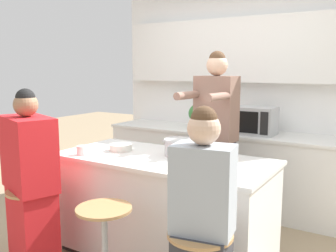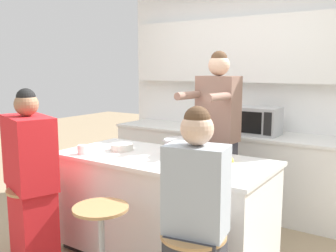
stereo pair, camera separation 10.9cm
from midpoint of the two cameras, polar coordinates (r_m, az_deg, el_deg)
wall_back at (r=4.62m, az=12.59°, el=7.70°), size 3.31×0.22×2.70m
back_counter at (r=4.49m, az=10.72°, el=-6.45°), size 3.08×0.63×0.89m
kitchen_island at (r=3.24m, az=0.14°, el=-12.29°), size 1.82×0.84×0.88m
bar_stool_leftmost at (r=3.23m, az=-18.83°, el=-14.13°), size 0.38×0.38×0.69m
bar_stool_center at (r=2.74m, az=-8.88°, el=-18.07°), size 0.38×0.38×0.69m
person_cooking at (r=3.62m, az=8.33°, el=-2.81°), size 0.41×0.58×1.77m
person_wrapped_blanket at (r=3.15m, az=-19.20°, el=-8.81°), size 0.59×0.45×1.46m
person_seated_near at (r=2.23m, az=5.70°, el=-16.69°), size 0.37×0.31×1.41m
cooking_pot at (r=3.14m, az=2.74°, el=-3.27°), size 0.35×0.26×0.14m
fruit_bowl at (r=3.37m, az=-6.14°, el=-3.22°), size 0.20×0.20×0.06m
coffee_cup_near at (r=2.66m, az=7.81°, el=-6.29°), size 0.10×0.07×0.08m
coffee_cup_far at (r=3.28m, az=-11.93°, el=-3.54°), size 0.12×0.09×0.08m
banana_bunch at (r=3.00m, az=9.92°, el=-4.91°), size 0.17×0.12×0.05m
microwave at (r=4.23m, az=14.22°, el=0.75°), size 0.47×0.34×0.31m
potted_plant at (r=4.56m, az=5.88°, el=1.66°), size 0.23×0.23×0.30m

